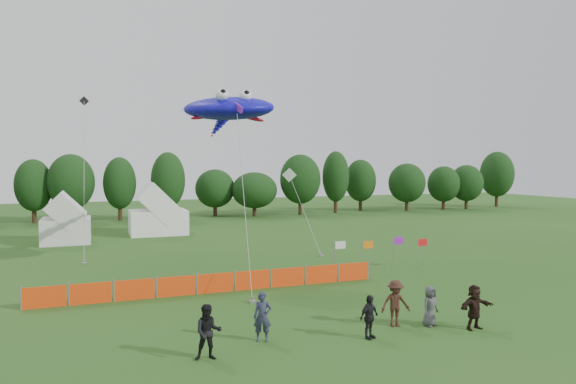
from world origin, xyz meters
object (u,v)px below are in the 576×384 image
object	(u,v)px
spectator_d	(369,317)
spectator_b	(208,332)
spectator_f	(474,307)
barrier_fence	(215,283)
tent_right	(158,214)
spectator_e	(430,306)
stingray_kite	(228,110)
spectator_a	(263,317)
tent_left	(66,222)
spectator_c	(395,303)

from	to	relation	value
spectator_d	spectator_b	bearing A→B (deg)	157.74
spectator_f	barrier_fence	bearing A→B (deg)	126.96
barrier_fence	tent_right	bearing A→B (deg)	90.26
spectator_e	stingray_kite	bearing A→B (deg)	91.01
spectator_a	barrier_fence	bearing A→B (deg)	109.77
spectator_a	spectator_d	xyz separation A→B (m)	(3.87, -1.14, -0.10)
stingray_kite	spectator_b	bearing A→B (deg)	-106.82
tent_left	spectator_e	bearing A→B (deg)	-63.10
barrier_fence	spectator_e	size ratio (longest dim) A/B	10.90
spectator_c	spectator_e	size ratio (longest dim) A/B	1.15
barrier_fence	spectator_e	xyz separation A→B (m)	(7.00, -8.49, 0.32)
barrier_fence	stingray_kite	bearing A→B (deg)	68.80
spectator_e	spectator_f	world-z (taller)	spectator_f
tent_left	spectator_a	xyz separation A→B (m)	(8.05, -28.93, -0.82)
spectator_b	spectator_f	size ratio (longest dim) A/B	1.05
spectator_a	tent_left	bearing A→B (deg)	125.09
spectator_a	spectator_b	world-z (taller)	spectator_b
spectator_e	spectator_b	bearing A→B (deg)	163.53
tent_left	spectator_b	xyz separation A→B (m)	(5.78, -30.01, -0.80)
tent_left	barrier_fence	distance (m)	22.62
spectator_d	stingray_kite	world-z (taller)	stingray_kite
spectator_a	stingray_kite	world-z (taller)	stingray_kite
spectator_f	stingray_kite	bearing A→B (deg)	108.89
barrier_fence	spectator_d	xyz separation A→B (m)	(3.90, -8.96, 0.33)
spectator_a	spectator_f	world-z (taller)	spectator_a
tent_right	spectator_b	distance (m)	33.07
spectator_d	spectator_f	size ratio (longest dim) A/B	0.93
spectator_c	spectator_e	world-z (taller)	spectator_c
tent_right	spectator_d	size ratio (longest dim) A/B	3.18
tent_left	stingray_kite	size ratio (longest dim) A/B	0.26
tent_right	spectator_e	world-z (taller)	tent_right
tent_left	tent_right	world-z (taller)	tent_right
tent_right	barrier_fence	bearing A→B (deg)	-89.74
spectator_b	tent_right	bearing A→B (deg)	96.39
tent_left	spectator_c	world-z (taller)	tent_left
barrier_fence	spectator_e	bearing A→B (deg)	-50.50
spectator_f	stingray_kite	distance (m)	18.41
spectator_c	spectator_b	bearing A→B (deg)	-164.19
spectator_b	spectator_a	bearing A→B (deg)	35.38
spectator_c	spectator_d	xyz separation A→B (m)	(-1.74, -0.92, -0.11)
spectator_a	spectator_d	world-z (taller)	spectator_a
spectator_c	stingray_kite	size ratio (longest dim) A/B	0.13
spectator_e	spectator_f	size ratio (longest dim) A/B	0.92
spectator_d	spectator_a	bearing A→B (deg)	141.96
spectator_b	spectator_c	distance (m)	7.93
spectator_f	tent_right	bearing A→B (deg)	99.64
spectator_e	stingray_kite	xyz separation A→B (m)	(-4.98, 13.70, 9.16)
spectator_c	spectator_f	bearing A→B (deg)	-17.93
tent_right	spectator_b	bearing A→B (deg)	-93.70
spectator_c	spectator_a	bearing A→B (deg)	-172.62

